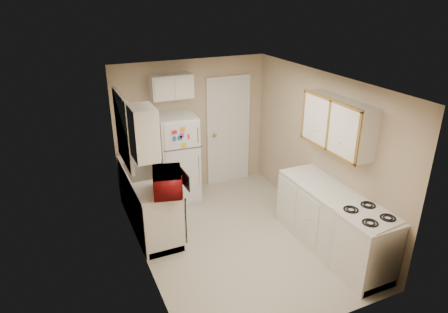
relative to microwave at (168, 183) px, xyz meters
name	(u,v)px	position (x,y,z in m)	size (l,w,h in m)	color
floor	(237,238)	(0.98, -0.20, -1.05)	(3.80, 3.80, 0.00)	beige
ceiling	(240,81)	(0.98, -0.20, 1.35)	(3.80, 3.80, 0.00)	white
wall_left	(140,184)	(-0.42, -0.20, 0.15)	(3.80, 3.80, 0.00)	tan
wall_right	(320,151)	(2.38, -0.20, 0.15)	(3.80, 3.80, 0.00)	tan
wall_back	(192,126)	(0.98, 1.70, 0.15)	(2.80, 2.80, 0.00)	tan
wall_front	(322,237)	(0.98, -2.10, 0.15)	(2.80, 2.80, 0.00)	tan
left_counter	(149,200)	(-0.12, 0.70, -0.60)	(0.60, 1.80, 0.90)	silver
dishwasher	(179,212)	(0.17, 0.10, -0.56)	(0.03, 0.58, 0.72)	black
sink	(145,172)	(-0.12, 0.85, -0.19)	(0.54, 0.74, 0.16)	gray
microwave	(168,183)	(0.00, 0.00, 0.00)	(0.32, 0.57, 0.38)	maroon
soap_bottle	(137,158)	(-0.17, 1.16, -0.05)	(0.09, 0.10, 0.21)	silver
window_blinds	(124,130)	(-0.38, 0.85, 0.55)	(0.10, 0.98, 1.08)	silver
upper_cabinet_left	(144,133)	(-0.27, 0.02, 0.75)	(0.30, 0.45, 0.70)	silver
refrigerator	(178,158)	(0.58, 1.36, -0.27)	(0.64, 0.62, 1.55)	silver
cabinet_over_fridge	(171,86)	(0.58, 1.55, 0.95)	(0.70, 0.30, 0.40)	silver
interior_door	(228,131)	(1.68, 1.66, -0.03)	(0.86, 0.06, 2.08)	silver
right_counter	(332,222)	(2.08, -1.00, -0.60)	(0.60, 2.00, 0.90)	silver
stove	(364,246)	(2.11, -1.60, -0.62)	(0.57, 0.71, 0.86)	silver
upper_cabinet_right	(338,124)	(2.23, -0.70, 0.75)	(0.30, 1.20, 0.70)	silver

